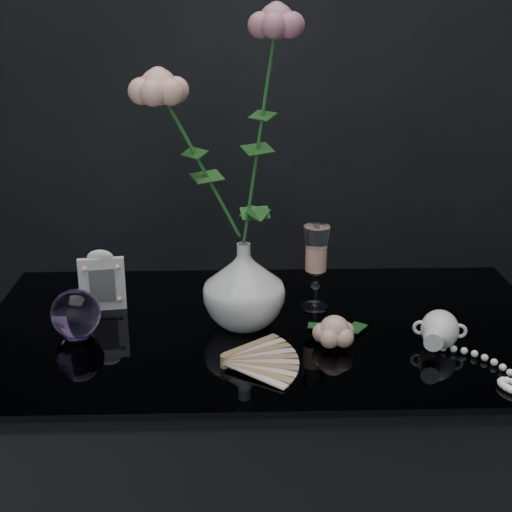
{
  "coord_description": "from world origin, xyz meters",
  "views": [
    {
      "loc": [
        -0.06,
        -1.14,
        1.33
      ],
      "look_at": [
        -0.02,
        -0.01,
        0.92
      ],
      "focal_mm": 50.0,
      "sensor_mm": 36.0,
      "label": 1
    }
  ],
  "objects_px": {
    "paperweight": "(76,314)",
    "pearl_jar": "(440,328)",
    "vase": "(244,285)",
    "picture_frame": "(102,280)",
    "loose_rose": "(334,331)",
    "wine_glass": "(316,268)"
  },
  "relations": [
    {
      "from": "paperweight",
      "to": "pearl_jar",
      "type": "distance_m",
      "value": 0.64
    },
    {
      "from": "vase",
      "to": "paperweight",
      "type": "xyz_separation_m",
      "value": [
        -0.3,
        -0.04,
        -0.03
      ]
    },
    {
      "from": "vase",
      "to": "picture_frame",
      "type": "bearing_deg",
      "value": 164.27
    },
    {
      "from": "paperweight",
      "to": "pearl_jar",
      "type": "xyz_separation_m",
      "value": [
        0.64,
        -0.06,
        -0.01
      ]
    },
    {
      "from": "loose_rose",
      "to": "pearl_jar",
      "type": "relative_size",
      "value": 0.69
    },
    {
      "from": "wine_glass",
      "to": "paperweight",
      "type": "height_order",
      "value": "wine_glass"
    },
    {
      "from": "picture_frame",
      "to": "wine_glass",
      "type": "bearing_deg",
      "value": -8.7
    },
    {
      "from": "picture_frame",
      "to": "loose_rose",
      "type": "relative_size",
      "value": 0.75
    },
    {
      "from": "wine_glass",
      "to": "loose_rose",
      "type": "height_order",
      "value": "wine_glass"
    },
    {
      "from": "pearl_jar",
      "to": "vase",
      "type": "bearing_deg",
      "value": 177.32
    },
    {
      "from": "wine_glass",
      "to": "pearl_jar",
      "type": "xyz_separation_m",
      "value": [
        0.2,
        -0.17,
        -0.05
      ]
    },
    {
      "from": "vase",
      "to": "pearl_jar",
      "type": "xyz_separation_m",
      "value": [
        0.34,
        -0.1,
        -0.04
      ]
    },
    {
      "from": "loose_rose",
      "to": "pearl_jar",
      "type": "bearing_deg",
      "value": -25.66
    },
    {
      "from": "paperweight",
      "to": "vase",
      "type": "bearing_deg",
      "value": 7.72
    },
    {
      "from": "picture_frame",
      "to": "pearl_jar",
      "type": "bearing_deg",
      "value": -23.54
    },
    {
      "from": "wine_glass",
      "to": "picture_frame",
      "type": "xyz_separation_m",
      "value": [
        -0.41,
        0.01,
        -0.02
      ]
    },
    {
      "from": "wine_glass",
      "to": "pearl_jar",
      "type": "distance_m",
      "value": 0.26
    },
    {
      "from": "picture_frame",
      "to": "loose_rose",
      "type": "xyz_separation_m",
      "value": [
        0.43,
        -0.17,
        -0.03
      ]
    },
    {
      "from": "pearl_jar",
      "to": "picture_frame",
      "type": "bearing_deg",
      "value": 177.39
    },
    {
      "from": "wine_glass",
      "to": "loose_rose",
      "type": "xyz_separation_m",
      "value": [
        0.02,
        -0.16,
        -0.06
      ]
    },
    {
      "from": "vase",
      "to": "loose_rose",
      "type": "relative_size",
      "value": 0.96
    },
    {
      "from": "picture_frame",
      "to": "paperweight",
      "type": "bearing_deg",
      "value": -110.89
    }
  ]
}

